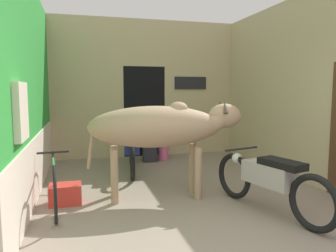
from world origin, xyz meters
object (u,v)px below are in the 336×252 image
object	(u,v)px
bicycle	(54,183)
plastic_stool	(163,150)
cow	(162,127)
crate	(65,194)
shopkeeper_seated	(149,135)
motorcycle_near	(269,179)
motorcycle_far	(132,149)

from	to	relation	value
bicycle	plastic_stool	world-z (taller)	bicycle
cow	bicycle	xyz separation A→B (m)	(-1.52, -0.11, -0.69)
crate	shopkeeper_seated	bearing A→B (deg)	55.05
bicycle	plastic_stool	xyz separation A→B (m)	(2.18, 2.63, -0.14)
motorcycle_near	crate	world-z (taller)	motorcycle_near
cow	bicycle	distance (m)	1.67
bicycle	shopkeeper_seated	size ratio (longest dim) A/B	1.44
cow	bicycle	size ratio (longest dim) A/B	1.40
motorcycle_near	motorcycle_far	xyz separation A→B (m)	(-1.39, 2.62, 0.01)
motorcycle_near	plastic_stool	bearing A→B (deg)	98.52
motorcycle_far	plastic_stool	xyz separation A→B (m)	(0.86, 0.88, -0.23)
shopkeeper_seated	crate	bearing A→B (deg)	-124.95
shopkeeper_seated	plastic_stool	world-z (taller)	shopkeeper_seated
crate	cow	bearing A→B (deg)	-2.89
motorcycle_far	bicycle	xyz separation A→B (m)	(-1.32, -1.76, -0.09)
cow	crate	xyz separation A→B (m)	(-1.39, 0.07, -0.91)
motorcycle_far	plastic_stool	world-z (taller)	motorcycle_far
motorcycle_near	plastic_stool	size ratio (longest dim) A/B	4.65
motorcycle_far	motorcycle_near	bearing A→B (deg)	-62.18
motorcycle_far	bicycle	size ratio (longest dim) A/B	1.17
bicycle	shopkeeper_seated	xyz separation A→B (m)	(1.84, 2.62, 0.24)
cow	plastic_stool	world-z (taller)	cow
motorcycle_far	bicycle	distance (m)	2.20
cow	motorcycle_far	world-z (taller)	cow
plastic_stool	crate	world-z (taller)	plastic_stool
bicycle	plastic_stool	bearing A→B (deg)	50.34
plastic_stool	crate	xyz separation A→B (m)	(-2.05, -2.46, -0.09)
motorcycle_near	motorcycle_far	bearing A→B (deg)	117.82
motorcycle_far	plastic_stool	bearing A→B (deg)	45.51
motorcycle_near	motorcycle_far	distance (m)	2.97
bicycle	crate	bearing A→B (deg)	53.96
motorcycle_far	bicycle	world-z (taller)	motorcycle_far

